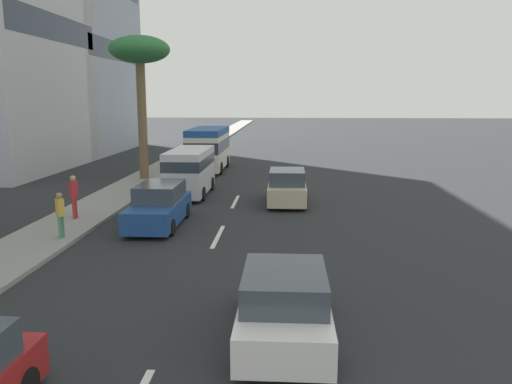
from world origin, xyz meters
TOP-DOWN VIEW (x-y plane):
  - ground_plane at (31.50, 0.00)m, footprint 198.00×198.00m
  - sidewalk_right at (31.50, 6.36)m, footprint 162.00×2.69m
  - lane_stripe_mid at (15.50, 0.00)m, footprint 3.20×0.16m
  - lane_stripe_far at (22.10, 0.00)m, footprint 3.20×0.16m
  - van_lead at (23.79, 2.59)m, footprint 5.25×2.05m
  - minibus_third at (33.24, 3.03)m, footprint 6.57×2.43m
  - car_fourth at (17.10, 2.61)m, footprint 4.79×1.86m
  - car_fifth at (7.38, -2.54)m, footprint 4.37×1.96m
  - car_sixth at (21.80, -2.58)m, footprint 4.25×1.89m
  - pedestrian_near_lamp at (17.50, 6.31)m, footprint 0.38×0.32m
  - pedestrian_by_tree at (14.48, 5.56)m, footprint 0.38×0.38m
  - palm_tree at (28.49, 6.39)m, footprint 3.66×3.66m

SIDE VIEW (x-z plane):
  - ground_plane at x=31.50m, z-range 0.00..0.00m
  - lane_stripe_mid at x=15.50m, z-range 0.00..0.01m
  - lane_stripe_far at x=22.10m, z-range 0.00..0.01m
  - sidewalk_right at x=31.50m, z-range 0.00..0.15m
  - car_fifth at x=7.38m, z-range -0.04..1.53m
  - car_sixth at x=21.80m, z-range -0.05..1.65m
  - car_fourth at x=17.10m, z-range -0.05..1.66m
  - pedestrian_by_tree at x=14.48m, z-range 0.23..1.89m
  - pedestrian_near_lamp at x=17.50m, z-range 0.26..2.08m
  - van_lead at x=23.79m, z-range 0.18..2.63m
  - minibus_third at x=33.24m, z-range 0.15..3.16m
  - palm_tree at x=28.49m, z-range 3.28..11.96m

